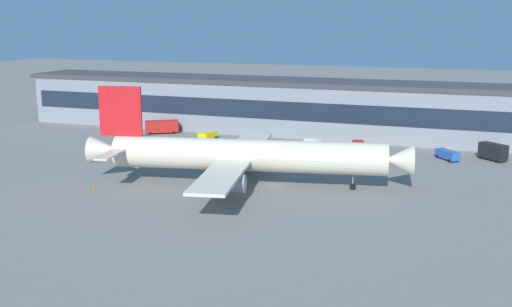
{
  "coord_description": "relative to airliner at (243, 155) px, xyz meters",
  "views": [
    {
      "loc": [
        35.04,
        -101.11,
        28.54
      ],
      "look_at": [
        -4.05,
        2.74,
        5.0
      ],
      "focal_mm": 43.77,
      "sensor_mm": 36.0,
      "label": 1
    }
  ],
  "objects": [
    {
      "name": "crew_van",
      "position": [
        13.73,
        34.59,
        -4.01
      ],
      "size": [
        3.83,
        5.64,
        2.55
      ],
      "color": "red",
      "rests_on": "ground_plane"
    },
    {
      "name": "pushback_tractor",
      "position": [
        -24.62,
        37.92,
        -4.42
      ],
      "size": [
        3.55,
        5.24,
        1.75
      ],
      "color": "yellow",
      "rests_on": "ground_plane"
    },
    {
      "name": "traffic_cone_0",
      "position": [
        -23.13,
        -11.77,
        -5.19
      ],
      "size": [
        0.44,
        0.44,
        0.55
      ],
      "primitive_type": "cone",
      "color": "#F2590C",
      "rests_on": "ground_plane"
    },
    {
      "name": "belt_loader",
      "position": [
        32.46,
        34.54,
        -4.31
      ],
      "size": [
        5.47,
        6.3,
        1.95
      ],
      "color": "#2651A5",
      "rests_on": "ground_plane"
    },
    {
      "name": "terminal_building",
      "position": [
        4.93,
        54.26,
        1.49
      ],
      "size": [
        177.89,
        17.66,
        13.86
      ],
      "color": "gray",
      "rests_on": "ground_plane"
    },
    {
      "name": "stair_truck",
      "position": [
        41.38,
        37.39,
        -3.49
      ],
      "size": [
        6.1,
        5.76,
        3.55
      ],
      "color": "black",
      "rests_on": "ground_plane"
    },
    {
      "name": "baggage_tug",
      "position": [
        2.25,
        37.65,
        -4.38
      ],
      "size": [
        4.08,
        3.18,
        1.85
      ],
      "color": "white",
      "rests_on": "ground_plane"
    },
    {
      "name": "airliner",
      "position": [
        0.0,
        0.0,
        0.0
      ],
      "size": [
        57.5,
        49.35,
        17.26
      ],
      "color": "beige",
      "rests_on": "ground_plane"
    },
    {
      "name": "ground_plane",
      "position": [
        4.93,
        1.45,
        -5.47
      ],
      "size": [
        600.0,
        600.0,
        0.0
      ],
      "primitive_type": "plane",
      "color": "slate"
    },
    {
      "name": "fuel_truck",
      "position": [
        -39.12,
        41.36,
        -3.58
      ],
      "size": [
        8.52,
        7.05,
        3.35
      ],
      "color": "red",
      "rests_on": "ground_plane"
    }
  ]
}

